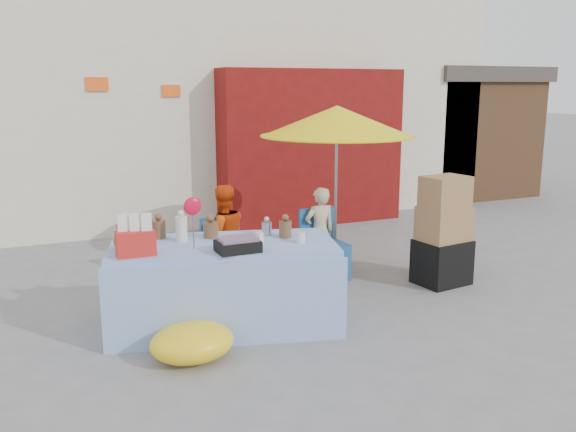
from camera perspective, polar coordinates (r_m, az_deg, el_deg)
name	(u,v)px	position (r m, az deg, el deg)	size (l,w,h in m)	color
ground	(298,329)	(6.04, 0.94, -10.55)	(80.00, 80.00, 0.00)	slate
backdrop	(164,46)	(12.92, -11.48, 15.31)	(14.00, 8.00, 7.80)	silver
market_table	(223,284)	(6.01, -6.06, -6.32)	(2.39, 1.56, 1.33)	#8DB1E2
chair_left	(227,270)	(7.03, -5.72, -5.09)	(0.50, 0.49, 0.85)	#1F538E
chair_right	(324,258)	(7.50, 3.41, -3.96)	(0.50, 0.49, 0.85)	#1F538E
vendor_orange	(223,237)	(7.06, -6.12, -2.01)	(0.60, 0.47, 1.23)	#E23F0B
vendor_beige	(320,232)	(7.54, 2.97, -1.49)	(0.41, 0.27, 1.12)	#CAB48F
umbrella	(337,122)	(7.61, 4.61, 8.78)	(1.90, 1.90, 2.09)	gray
box_stack	(443,235)	(7.43, 14.32, -1.72)	(0.64, 0.55, 1.30)	black
tarp_bundle	(192,342)	(5.41, -8.95, -11.60)	(0.73, 0.59, 0.33)	yellow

